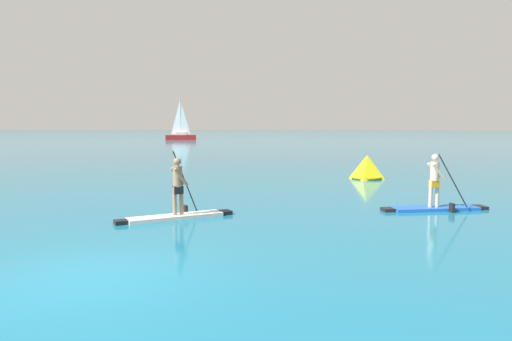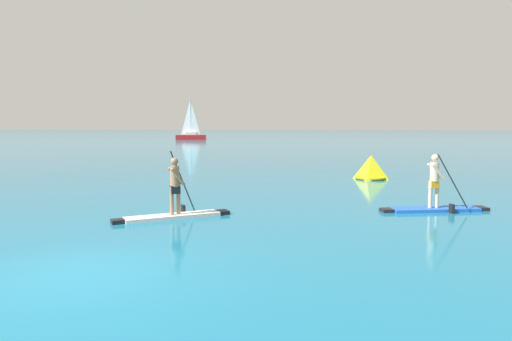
{
  "view_description": "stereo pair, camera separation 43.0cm",
  "coord_description": "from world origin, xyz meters",
  "px_view_note": "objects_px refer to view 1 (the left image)",
  "views": [
    {
      "loc": [
        3.81,
        -7.53,
        2.62
      ],
      "look_at": [
        1.99,
        8.89,
        1.01
      ],
      "focal_mm": 32.94,
      "sensor_mm": 36.0,
      "label": 1
    },
    {
      "loc": [
        4.24,
        -7.47,
        2.62
      ],
      "look_at": [
        1.99,
        8.89,
        1.01
      ],
      "focal_mm": 32.94,
      "sensor_mm": 36.0,
      "label": 2
    }
  ],
  "objects_px": {
    "paddleboarder_far_right": "(435,199)",
    "race_marker_buoy": "(367,168)",
    "sailboat_left_horizon": "(181,134)",
    "paddleboarder_mid_center": "(177,206)"
  },
  "relations": [
    {
      "from": "paddleboarder_far_right",
      "to": "race_marker_buoy",
      "type": "bearing_deg",
      "value": 82.87
    },
    {
      "from": "race_marker_buoy",
      "to": "sailboat_left_horizon",
      "type": "height_order",
      "value": "sailboat_left_horizon"
    },
    {
      "from": "race_marker_buoy",
      "to": "paddleboarder_mid_center",
      "type": "bearing_deg",
      "value": -121.66
    },
    {
      "from": "paddleboarder_far_right",
      "to": "race_marker_buoy",
      "type": "relative_size",
      "value": 2.14
    },
    {
      "from": "sailboat_left_horizon",
      "to": "paddleboarder_far_right",
      "type": "bearing_deg",
      "value": 95.98
    },
    {
      "from": "sailboat_left_horizon",
      "to": "paddleboarder_mid_center",
      "type": "bearing_deg",
      "value": 89.54
    },
    {
      "from": "paddleboarder_mid_center",
      "to": "paddleboarder_far_right",
      "type": "distance_m",
      "value": 7.85
    },
    {
      "from": "paddleboarder_far_right",
      "to": "sailboat_left_horizon",
      "type": "bearing_deg",
      "value": 97.45
    },
    {
      "from": "paddleboarder_far_right",
      "to": "race_marker_buoy",
      "type": "height_order",
      "value": "paddleboarder_far_right"
    },
    {
      "from": "paddleboarder_far_right",
      "to": "paddleboarder_mid_center",
      "type": "bearing_deg",
      "value": -178.16
    }
  ]
}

